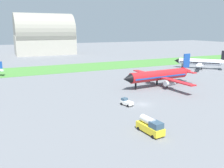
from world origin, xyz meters
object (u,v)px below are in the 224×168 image
object	(u,v)px
airplane_parked_jet_far	(200,62)
pushback_tug_midfield	(126,102)
fuel_truck_near_gate	(150,126)
airplane_midfield_jet	(160,75)

from	to	relation	value
airplane_parked_jet_far	pushback_tug_midfield	world-z (taller)	airplane_parked_jet_far
fuel_truck_near_gate	pushback_tug_midfield	size ratio (longest dim) A/B	1.69
fuel_truck_near_gate	airplane_midfield_jet	bearing A→B (deg)	135.72
airplane_midfield_jet	airplane_parked_jet_far	size ratio (longest dim) A/B	1.42
fuel_truck_near_gate	pushback_tug_midfield	xyz separation A→B (m)	(4.22, 18.04, -0.67)
airplane_midfield_jet	pushback_tug_midfield	size ratio (longest dim) A/B	8.16
airplane_midfield_jet	airplane_parked_jet_far	xyz separation A→B (m)	(43.82, 24.39, -0.54)
airplane_midfield_jet	pushback_tug_midfield	distance (m)	26.60
airplane_midfield_jet	pushback_tug_midfield	world-z (taller)	airplane_midfield_jet
airplane_midfield_jet	pushback_tug_midfield	xyz separation A→B (m)	(-21.87, -14.79, -3.19)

